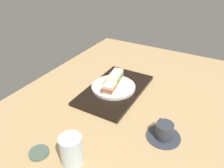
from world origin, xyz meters
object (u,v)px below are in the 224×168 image
(sandwich_plate, at_px, (113,87))
(small_sauce_dish, at_px, (39,153))
(sandwich_near, at_px, (117,76))
(sandwich_far, at_px, (110,88))
(drinking_glass, at_px, (71,150))
(sandwich_middle, at_px, (113,81))
(coffee_cup, at_px, (164,132))

(sandwich_plate, relative_size, small_sauce_dish, 3.20)
(sandwich_near, distance_m, sandwich_far, 0.12)
(drinking_glass, bearing_deg, sandwich_middle, -168.48)
(sandwich_middle, distance_m, small_sauce_dish, 0.50)
(sandwich_plate, distance_m, sandwich_middle, 0.04)
(small_sauce_dish, bearing_deg, drinking_glass, 105.10)
(sandwich_middle, bearing_deg, coffee_cup, 59.84)
(sandwich_plate, xyz_separation_m, sandwich_far, (0.06, 0.01, 0.03))
(coffee_cup, xyz_separation_m, small_sauce_dish, (0.30, -0.37, -0.02))
(sandwich_middle, height_order, drinking_glass, drinking_glass)
(drinking_glass, bearing_deg, coffee_cup, 138.37)
(sandwich_near, xyz_separation_m, coffee_cup, (0.25, 0.34, -0.03))
(drinking_glass, xyz_separation_m, small_sauce_dish, (0.03, -0.13, -0.05))
(sandwich_near, xyz_separation_m, small_sauce_dish, (0.56, -0.02, -0.05))
(drinking_glass, bearing_deg, small_sauce_dish, -74.90)
(sandwich_middle, bearing_deg, sandwich_near, -169.24)
(sandwich_far, xyz_separation_m, drinking_glass, (0.40, 0.08, 0.00))
(sandwich_plate, xyz_separation_m, sandwich_near, (-0.06, -0.01, 0.04))
(sandwich_plate, height_order, sandwich_near, sandwich_near)
(sandwich_plate, xyz_separation_m, small_sauce_dish, (0.50, -0.03, -0.02))
(sandwich_plate, bearing_deg, sandwich_near, -169.24)
(coffee_cup, bearing_deg, sandwich_plate, -120.16)
(sandwich_plate, distance_m, sandwich_near, 0.07)
(sandwich_near, distance_m, coffee_cup, 0.43)
(drinking_glass, bearing_deg, sandwich_plate, -168.48)
(sandwich_middle, distance_m, drinking_glass, 0.47)
(drinking_glass, relative_size, small_sauce_dish, 1.57)
(sandwich_plate, relative_size, sandwich_far, 2.96)
(sandwich_plate, height_order, coffee_cup, coffee_cup)
(sandwich_near, relative_size, sandwich_far, 0.98)
(sandwich_plate, height_order, small_sauce_dish, sandwich_plate)
(small_sauce_dish, bearing_deg, sandwich_middle, 176.19)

